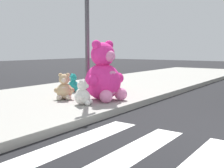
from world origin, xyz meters
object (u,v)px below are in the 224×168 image
at_px(sign_pole, 87,30).
at_px(plush_white, 83,95).
at_px(plush_teal, 73,84).
at_px(plush_pink_large, 104,76).
at_px(plush_tan, 64,89).
at_px(plush_red, 106,82).

xyz_separation_m(sign_pole, plush_white, (-0.85, -0.58, -1.47)).
relative_size(sign_pole, plush_teal, 6.07).
distance_m(sign_pole, plush_pink_large, 1.27).
xyz_separation_m(plush_pink_large, plush_tan, (-0.50, 0.85, -0.32)).
relative_size(plush_pink_large, plush_teal, 2.74).
distance_m(plush_red, plush_teal, 0.96).
relative_size(sign_pole, plush_white, 5.61).
height_order(sign_pole, plush_red, sign_pole).
distance_m(plush_pink_large, plush_red, 1.43).
bearing_deg(plush_teal, plush_red, -52.00).
bearing_deg(plush_red, plush_white, -157.52).
bearing_deg(sign_pole, plush_white, -145.63).
bearing_deg(plush_red, plush_pink_large, -145.07).
xyz_separation_m(sign_pole, plush_red, (1.06, 0.21, -1.41)).
distance_m(plush_tan, plush_red, 1.65).
distance_m(plush_tan, plush_white, 0.87).
relative_size(plush_tan, plush_red, 0.90).
xyz_separation_m(plush_tan, plush_white, (-0.26, -0.83, -0.03)).
bearing_deg(plush_tan, plush_pink_large, -59.19).
bearing_deg(plush_white, plush_tan, 72.88).
bearing_deg(plush_tan, sign_pole, -23.16).
height_order(plush_pink_large, plush_white, plush_pink_large).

